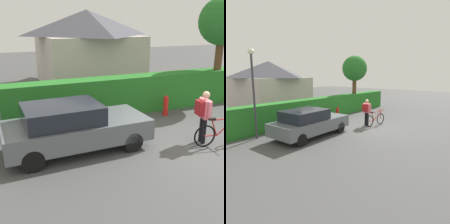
# 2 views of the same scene
# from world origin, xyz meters

# --- Properties ---
(ground_plane) EXTENTS (60.00, 60.00, 0.00)m
(ground_plane) POSITION_xyz_m (0.00, 0.00, 0.00)
(ground_plane) COLOR #4B4B4B
(hedge_row) EXTENTS (15.73, 0.90, 1.49)m
(hedge_row) POSITION_xyz_m (0.00, 4.02, 0.74)
(hedge_row) COLOR #277526
(hedge_row) RESTS_ON ground
(house_distant) EXTENTS (5.39, 5.77, 4.20)m
(house_distant) POSITION_xyz_m (-0.32, 9.95, 2.15)
(house_distant) COLOR beige
(house_distant) RESTS_ON ground
(parked_car_near) EXTENTS (4.18, 1.91, 1.40)m
(parked_car_near) POSITION_xyz_m (-3.57, 1.36, 0.73)
(parked_car_near) COLOR slate
(parked_car_near) RESTS_ON ground
(bicycle) EXTENTS (1.72, 0.51, 0.94)m
(bicycle) POSITION_xyz_m (0.58, -0.03, 0.39)
(bicycle) COLOR black
(bicycle) RESTS_ON ground
(person_rider) EXTENTS (0.43, 0.64, 1.62)m
(person_rider) POSITION_xyz_m (0.20, 0.37, 0.98)
(person_rider) COLOR black
(person_rider) RESTS_ON ground
(tree_kerbside) EXTENTS (2.05, 2.05, 4.61)m
(tree_kerbside) POSITION_xyz_m (3.85, 3.90, 3.51)
(tree_kerbside) COLOR brown
(tree_kerbside) RESTS_ON ground
(fire_hydrant) EXTENTS (0.20, 0.20, 0.81)m
(fire_hydrant) POSITION_xyz_m (0.64, 3.04, 0.41)
(fire_hydrant) COLOR red
(fire_hydrant) RESTS_ON ground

